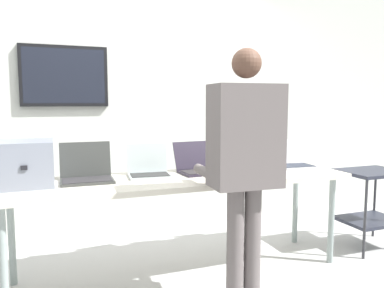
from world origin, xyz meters
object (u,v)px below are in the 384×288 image
at_px(workbench, 182,184).
at_px(storage_cart, 371,197).
at_px(laptop_station_4, 291,160).
at_px(person, 245,155).
at_px(laptop_station_3, 250,163).
at_px(laptop_station_0, 87,172).
at_px(equipment_box, 26,163).
at_px(laptop_station_1, 149,169).
at_px(laptop_station_2, 199,165).

distance_m(workbench, storage_cart, 1.84).
bearing_deg(laptop_station_4, person, -139.80).
distance_m(laptop_station_3, storage_cart, 1.24).
bearing_deg(workbench, laptop_station_0, 171.03).
xyz_separation_m(workbench, equipment_box, (-1.11, 0.09, 0.21)).
relative_size(equipment_box, laptop_station_0, 1.05).
distance_m(equipment_box, laptop_station_4, 2.20).
height_order(workbench, laptop_station_1, laptop_station_1).
distance_m(laptop_station_2, laptop_station_3, 0.46).
bearing_deg(equipment_box, laptop_station_0, 2.75).
height_order(laptop_station_2, laptop_station_4, laptop_station_2).
bearing_deg(laptop_station_2, laptop_station_3, -3.44).
relative_size(laptop_station_3, laptop_station_4, 0.94).
distance_m(workbench, person, 0.72).
height_order(laptop_station_4, person, person).
height_order(laptop_station_0, laptop_station_1, laptop_station_0).
bearing_deg(laptop_station_2, laptop_station_1, -178.45).
height_order(laptop_station_1, laptop_station_3, laptop_station_3).
distance_m(laptop_station_1, person, 0.89).
xyz_separation_m(laptop_station_3, person, (-0.45, -0.74, 0.19)).
relative_size(laptop_station_2, storage_cart, 0.51).
xyz_separation_m(equipment_box, person, (1.32, -0.71, 0.09)).
relative_size(laptop_station_0, laptop_station_4, 0.99).
xyz_separation_m(laptop_station_0, storage_cart, (2.53, -0.20, -0.36)).
relative_size(workbench, laptop_station_2, 7.23).
bearing_deg(laptop_station_0, laptop_station_4, 0.39).
xyz_separation_m(laptop_station_3, storage_cart, (1.17, -0.21, -0.35)).
distance_m(laptop_station_2, storage_cart, 1.68).
distance_m(laptop_station_1, storage_cart, 2.09).
bearing_deg(equipment_box, workbench, -4.72).
bearing_deg(laptop_station_1, equipment_box, -177.45).
bearing_deg(person, equipment_box, 151.59).
height_order(laptop_station_1, person, person).
relative_size(laptop_station_2, laptop_station_4, 0.97).
distance_m(equipment_box, laptop_station_2, 1.31).
bearing_deg(laptop_station_2, laptop_station_0, -178.02).
bearing_deg(equipment_box, laptop_station_2, 2.22).
bearing_deg(laptop_station_2, storage_cart, -8.20).
relative_size(equipment_box, laptop_station_4, 1.04).
bearing_deg(laptop_station_2, workbench, -144.20).
distance_m(workbench, equipment_box, 1.13).
relative_size(equipment_box, laptop_station_1, 1.16).
height_order(workbench, laptop_station_4, laptop_station_4).
distance_m(laptop_station_2, laptop_station_4, 0.89).
xyz_separation_m(workbench, storage_cart, (1.82, -0.09, -0.24)).
distance_m(laptop_station_2, person, 0.79).
xyz_separation_m(workbench, laptop_station_0, (-0.70, 0.11, 0.12)).
relative_size(laptop_station_3, storage_cart, 0.50).
relative_size(laptop_station_0, laptop_station_2, 1.02).
xyz_separation_m(laptop_station_0, person, (0.91, -0.73, 0.18)).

